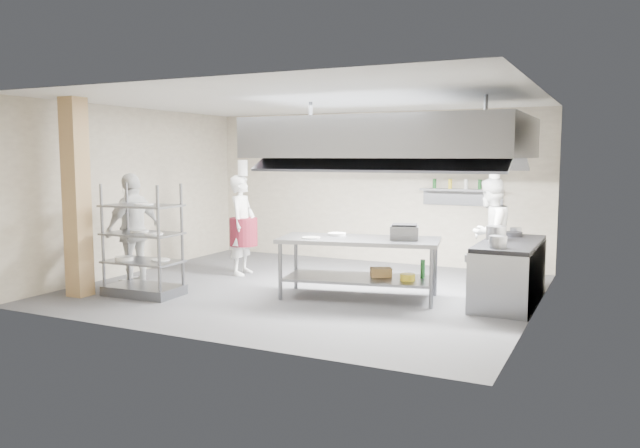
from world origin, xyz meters
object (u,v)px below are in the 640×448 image
at_px(cooking_range, 509,274).
at_px(chef_plating, 134,230).
at_px(pass_rack, 143,240).
at_px(chef_head, 242,225).
at_px(island, 359,268).
at_px(stockpot, 496,233).
at_px(chef_line, 490,233).
at_px(griddle, 404,233).

xyz_separation_m(cooking_range, chef_plating, (-5.73, -1.48, 0.51)).
bearing_deg(cooking_range, pass_rack, -159.19).
distance_m(cooking_range, chef_head, 4.70).
height_order(island, stockpot, stockpot).
xyz_separation_m(chef_head, chef_line, (4.19, 0.86, -0.00)).
relative_size(chef_line, chef_plating, 0.96).
distance_m(pass_rack, chef_head, 2.13).
distance_m(cooking_range, chef_line, 1.20).
bearing_deg(chef_plating, chef_head, 152.84).
bearing_deg(stockpot, island, -157.35).
bearing_deg(stockpot, chef_plating, -164.11).
distance_m(cooking_range, griddle, 1.63).
xyz_separation_m(cooking_range, stockpot, (-0.22, 0.09, 0.58)).
height_order(griddle, stockpot, griddle).
bearing_deg(griddle, chef_line, 42.57).
distance_m(pass_rack, chef_plating, 0.77).
xyz_separation_m(island, chef_line, (1.60, 1.68, 0.43)).
xyz_separation_m(chef_line, griddle, (-0.95, -1.52, 0.12)).
relative_size(chef_head, chef_plating, 0.96).
distance_m(pass_rack, griddle, 3.97).
distance_m(griddle, stockpot, 1.36).
bearing_deg(pass_rack, island, 20.06).
xyz_separation_m(chef_line, stockpot, (0.26, -0.91, 0.11)).
height_order(chef_head, chef_plating, chef_plating).
relative_size(chef_plating, griddle, 4.55).
bearing_deg(chef_line, griddle, -13.49).
bearing_deg(island, chef_head, 150.67).
xyz_separation_m(island, chef_head, (-2.59, 0.82, 0.44)).
relative_size(pass_rack, griddle, 4.20).
distance_m(chef_line, griddle, 1.80).
bearing_deg(island, griddle, 2.02).
bearing_deg(stockpot, cooking_range, -23.39).
relative_size(pass_rack, stockpot, 5.86).
xyz_separation_m(pass_rack, griddle, (3.70, 1.43, 0.15)).
xyz_separation_m(chef_line, chef_plating, (-5.25, -2.48, 0.04)).
height_order(chef_plating, stockpot, chef_plating).
bearing_deg(cooking_range, island, -161.83).
relative_size(cooking_range, chef_plating, 1.08).
bearing_deg(chef_plating, pass_rack, 58.10).
height_order(chef_line, griddle, chef_line).
relative_size(pass_rack, chef_line, 0.96).
distance_m(chef_plating, griddle, 4.41).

